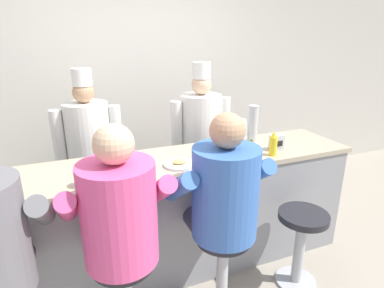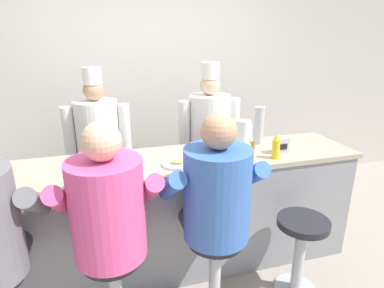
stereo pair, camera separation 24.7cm
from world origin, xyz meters
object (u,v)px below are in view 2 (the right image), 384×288
Objects in this scene: napkin_dispenser_chrome at (281,145)px; diner_seated_blue at (215,198)px; cereal_bowl at (114,173)px; cup_stack_steel at (259,125)px; water_pitcher_clear at (243,133)px; coffee_mug_tan at (81,175)px; diner_seated_pink at (108,213)px; cook_in_whites_far at (209,137)px; empty_stool_round at (301,244)px; ketchup_bottle_red at (219,151)px; mustard_bottle_yellow at (276,147)px; cook_in_whites_near at (99,143)px; breakfast_plate at (178,163)px; hot_sauce_bottle_orange at (253,151)px.

diner_seated_blue is at bearing -149.58° from napkin_dispenser_chrome.
cup_stack_steel is at bearing 16.00° from cereal_bowl.
water_pitcher_clear is 1.39m from coffee_mug_tan.
diner_seated_blue is (0.67, -0.00, -0.00)m from diner_seated_pink.
coffee_mug_tan is 0.10× the size of diner_seated_blue.
coffee_mug_tan is 1.50m from cook_in_whites_far.
cereal_bowl is 1.33m from cup_stack_steel.
cup_stack_steel is 1.03m from empty_stool_round.
ketchup_bottle_red reaches higher than coffee_mug_tan.
cup_stack_steel reaches higher than mustard_bottle_yellow.
cup_stack_steel is 1.53m from diner_seated_pink.
water_pitcher_clear is 0.67× the size of cup_stack_steel.
mustard_bottle_yellow is 0.15m from napkin_dispenser_chrome.
mustard_bottle_yellow is at bearing -0.25° from cereal_bowl.
diner_seated_pink is at bearing -88.44° from cook_in_whites_near.
diner_seated_blue is (-0.62, -0.33, -0.18)m from mustard_bottle_yellow.
cup_stack_steel reaches higher than cereal_bowl.
breakfast_plate is at bearing 8.97° from cereal_bowl.
mustard_bottle_yellow is at bearing 4.46° from ketchup_bottle_red.
breakfast_plate is (-0.58, 0.04, -0.06)m from hot_sauce_bottle_orange.
ketchup_bottle_red is 0.75m from cereal_bowl.
cup_stack_steel reaches higher than water_pitcher_clear.
ketchup_bottle_red is 1.61× the size of cereal_bowl.
cook_in_whites_far is (0.25, 0.92, -0.19)m from ketchup_bottle_red.
breakfast_plate is at bearing 7.63° from coffee_mug_tan.
ketchup_bottle_red is 0.92m from empty_stool_round.
cook_in_whites_far reaches higher than cook_in_whites_near.
breakfast_plate is at bearing -156.70° from water_pitcher_clear.
ketchup_bottle_red reaches higher than breakfast_plate.
breakfast_plate is 0.37× the size of empty_stool_round.
coffee_mug_tan reaches higher than empty_stool_round.
hot_sauce_bottle_orange is 0.77m from empty_stool_round.
ketchup_bottle_red reaches higher than mustard_bottle_yellow.
cook_in_whites_far reaches higher than ketchup_bottle_red.
water_pitcher_clear reaches higher than mustard_bottle_yellow.
cereal_bowl is at bearing -162.39° from water_pitcher_clear.
diner_seated_blue reaches higher than water_pitcher_clear.
ketchup_bottle_red is at bearing -3.34° from cereal_bowl.
cup_stack_steel is (0.81, 0.29, 0.15)m from breakfast_plate.
cereal_bowl is 1.27× the size of napkin_dispenser_chrome.
breakfast_plate is at bearing 151.62° from empty_stool_round.
cup_stack_steel is at bearing 103.46° from napkin_dispenser_chrome.
breakfast_plate is 0.87m from cup_stack_steel.
breakfast_plate is at bearing 174.12° from mustard_bottle_yellow.
diner_seated_pink is at bearing -142.30° from breakfast_plate.
breakfast_plate reaches higher than empty_stool_round.
diner_seated_pink reaches higher than coffee_mug_tan.
mustard_bottle_yellow reaches higher than napkin_dispenser_chrome.
ketchup_bottle_red is at bearing -166.68° from hot_sauce_bottle_orange.
ketchup_bottle_red is at bearing -22.82° from breakfast_plate.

